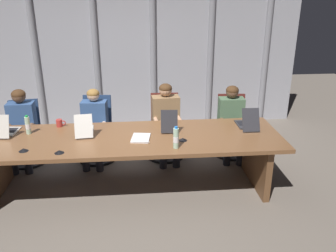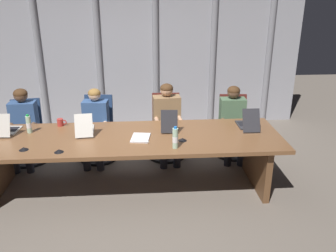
{
  "view_description": "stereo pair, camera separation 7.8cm",
  "coord_description": "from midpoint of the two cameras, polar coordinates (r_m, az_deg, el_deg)",
  "views": [
    {
      "loc": [
        0.13,
        -4.16,
        2.5
      ],
      "look_at": [
        0.51,
        0.08,
        0.86
      ],
      "focal_mm": 37.9,
      "sensor_mm": 36.0,
      "label": 1
    },
    {
      "loc": [
        0.21,
        -4.16,
        2.5
      ],
      "look_at": [
        0.51,
        0.08,
        0.86
      ],
      "focal_mm": 37.9,
      "sensor_mm": 36.0,
      "label": 2
    }
  ],
  "objects": [
    {
      "name": "water_bottle_primary",
      "position": [
        4.9,
        -21.06,
        0.24
      ],
      "size": [
        0.06,
        0.06,
        0.25
      ],
      "color": "#ADD1B2",
      "rests_on": "conference_table"
    },
    {
      "name": "office_chair_center",
      "position": [
        5.62,
        0.11,
        -1.23
      ],
      "size": [
        0.6,
        0.6,
        0.98
      ],
      "rotation": [
        0.0,
        0.0,
        -1.6
      ],
      "color": "#511E19",
      "rests_on": "ground_plane"
    },
    {
      "name": "conference_table",
      "position": [
        4.57,
        -5.89,
        -3.42
      ],
      "size": [
        3.9,
        1.13,
        0.76
      ],
      "color": "brown",
      "rests_on": "ground_plane"
    },
    {
      "name": "coffee_mug_near",
      "position": [
        5.04,
        -16.47,
        0.57
      ],
      "size": [
        0.13,
        0.08,
        0.1
      ],
      "color": "#B2332D",
      "rests_on": "conference_table"
    },
    {
      "name": "conference_mic_left_side",
      "position": [
        4.43,
        -21.74,
        -3.4
      ],
      "size": [
        0.11,
        0.11,
        0.03
      ],
      "primitive_type": "cone",
      "color": "black",
      "rests_on": "conference_table"
    },
    {
      "name": "person_left_end",
      "position": [
        5.63,
        -21.94,
        0.46
      ],
      "size": [
        0.39,
        0.55,
        1.16
      ],
      "rotation": [
        0.0,
        0.0,
        -1.55
      ],
      "color": "#335184",
      "rests_on": "ground_plane"
    },
    {
      "name": "person_center",
      "position": [
        5.37,
        0.32,
        1.28
      ],
      "size": [
        0.45,
        0.57,
        1.2
      ],
      "rotation": [
        0.0,
        0.0,
        -1.49
      ],
      "color": "olive",
      "rests_on": "ground_plane"
    },
    {
      "name": "office_chair_left_mid",
      "position": [
        5.65,
        -10.76,
        -1.52
      ],
      "size": [
        0.6,
        0.6,
        0.97
      ],
      "rotation": [
        0.0,
        0.0,
        -1.67
      ],
      "color": "navy",
      "rests_on": "ground_plane"
    },
    {
      "name": "laptop_center",
      "position": [
        4.69,
        0.68,
        0.07
      ],
      "size": [
        0.24,
        0.4,
        0.31
      ],
      "rotation": [
        0.0,
        0.0,
        1.49
      ],
      "color": "#2D2D33",
      "rests_on": "conference_table"
    },
    {
      "name": "laptop_right_mid",
      "position": [
        4.89,
        13.11,
        0.39
      ],
      "size": [
        0.23,
        0.46,
        0.3
      ],
      "rotation": [
        0.0,
        0.0,
        1.56
      ],
      "color": "#2D2D33",
      "rests_on": "conference_table"
    },
    {
      "name": "conference_mic_middle",
      "position": [
        4.38,
        2.86,
        -2.15
      ],
      "size": [
        0.11,
        0.11,
        0.03
      ],
      "primitive_type": "cone",
      "color": "black",
      "rests_on": "conference_table"
    },
    {
      "name": "office_chair_left_end",
      "position": [
        5.88,
        -21.22,
        -1.86
      ],
      "size": [
        0.6,
        0.6,
        0.93
      ],
      "rotation": [
        0.0,
        0.0,
        -1.43
      ],
      "color": "navy",
      "rests_on": "ground_plane"
    },
    {
      "name": "laptop_left_mid",
      "position": [
        4.72,
        -12.76,
        -0.36
      ],
      "size": [
        0.27,
        0.48,
        0.29
      ],
      "rotation": [
        0.0,
        0.0,
        1.67
      ],
      "color": "beige",
      "rests_on": "conference_table"
    },
    {
      "name": "laptop_left_end",
      "position": [
        5.02,
        -24.12,
        -0.43
      ],
      "size": [
        0.27,
        0.43,
        0.3
      ],
      "rotation": [
        0.0,
        0.0,
        1.49
      ],
      "color": "beige",
      "rests_on": "conference_table"
    },
    {
      "name": "person_left_mid",
      "position": [
        5.4,
        -11.24,
        0.57
      ],
      "size": [
        0.41,
        0.57,
        1.14
      ],
      "rotation": [
        0.0,
        0.0,
        -1.66
      ],
      "color": "#335184",
      "rests_on": "ground_plane"
    },
    {
      "name": "spiral_notepad",
      "position": [
        4.44,
        -3.94,
        -1.92
      ],
      "size": [
        0.26,
        0.33,
        0.03
      ],
      "rotation": [
        0.0,
        0.0,
        -0.15
      ],
      "color": "silver",
      "rests_on": "conference_table"
    },
    {
      "name": "conference_mic_right_side",
      "position": [
        4.24,
        -16.65,
        -3.84
      ],
      "size": [
        0.11,
        0.11,
        0.03
      ],
      "primitive_type": "cone",
      "color": "black",
      "rests_on": "conference_table"
    },
    {
      "name": "ground_plane",
      "position": [
        4.86,
        -5.62,
        -9.99
      ],
      "size": [
        12.8,
        12.8,
        0.0
      ],
      "primitive_type": "plane",
      "color": "#6B6056"
    },
    {
      "name": "water_bottle_secondary",
      "position": [
        4.13,
        1.73,
        -1.99
      ],
      "size": [
        0.07,
        0.07,
        0.27
      ],
      "color": "#ADD1B2",
      "rests_on": "conference_table"
    },
    {
      "name": "office_chair_right_mid",
      "position": [
        5.8,
        10.79,
        -1.04
      ],
      "size": [
        0.6,
        0.6,
        0.93
      ],
      "rotation": [
        0.0,
        0.0,
        -1.64
      ],
      "color": "#511E19",
      "rests_on": "ground_plane"
    },
    {
      "name": "curtain_backdrop",
      "position": [
        6.78,
        -5.67,
        11.81
      ],
      "size": [
        6.4,
        0.17,
        2.83
      ],
      "color": "#9999A0",
      "rests_on": "ground_plane"
    },
    {
      "name": "person_right_mid",
      "position": [
        5.54,
        10.82,
        1.17
      ],
      "size": [
        0.41,
        0.56,
        1.14
      ],
      "rotation": [
        0.0,
        0.0,
        -1.62
      ],
      "color": "#4C6B4C",
      "rests_on": "ground_plane"
    }
  ]
}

